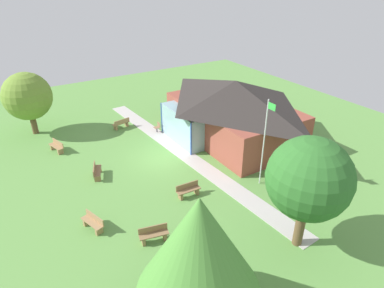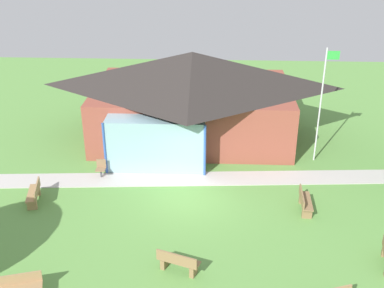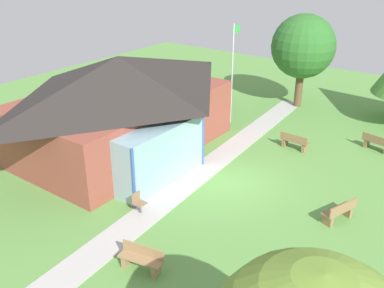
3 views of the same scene
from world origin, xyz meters
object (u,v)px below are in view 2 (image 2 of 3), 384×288
pavilion (191,95)px  bench_mid_right (305,202)px  bench_front_left (19,288)px  flagpole (322,101)px  bench_front_center (178,262)px  bench_mid_left (34,194)px  patio_chair_west (101,169)px

pavilion → bench_mid_right: 8.97m
pavilion → bench_front_left: pavilion is taller
flagpole → bench_front_left: (-11.30, -10.18, -2.76)m
pavilion → bench_front_left: bearing=-111.3°
flagpole → bench_front_center: (-6.27, -8.69, -2.76)m
bench_mid_right → bench_front_left: size_ratio=0.97×
pavilion → flagpole: flagpole is taller
bench_front_left → bench_mid_left: bearing=-92.1°
bench_mid_right → patio_chair_west: patio_chair_west is taller
bench_mid_right → bench_front_left: same height
flagpole → patio_chair_west: bearing=-168.0°
bench_front_left → bench_front_center: 5.25m
bench_front_center → patio_chair_west: (-4.09, 6.49, 0.01)m
pavilion → bench_mid_left: 9.69m
bench_mid_left → bench_front_center: same height
bench_front_left → patio_chair_west: (0.94, 7.98, 0.01)m
bench_front_left → bench_front_center: same height
bench_mid_right → bench_front_center: size_ratio=0.97×
bench_mid_left → bench_front_left: bearing=-177.3°
flagpole → pavilion: bearing=158.7°
bench_front_left → bench_mid_right: bearing=-167.3°
bench_front_center → bench_front_left: bearing=-143.5°
bench_mid_left → bench_front_left: 5.84m
bench_mid_right → bench_front_left: bearing=-58.1°
bench_front_center → pavilion: bearing=110.5°
bench_mid_left → bench_front_center: bearing=-134.4°
flagpole → bench_mid_right: flagpole is taller
bench_mid_left → patio_chair_west: size_ratio=1.81×
bench_front_left → bench_front_center: size_ratio=1.00×
pavilion → bench_mid_left: size_ratio=7.31×
pavilion → patio_chair_west: (-4.01, -4.67, -2.06)m
bench_front_left → patio_chair_west: patio_chair_west is taller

